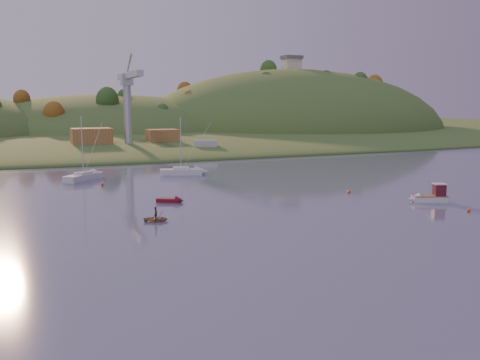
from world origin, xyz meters
name	(u,v)px	position (x,y,z in m)	size (l,w,h in m)	color
ground	(389,279)	(0.00, 0.00, 0.00)	(500.00, 500.00, 0.00)	#363D59
far_shore	(79,133)	(0.00, 230.00, 0.00)	(620.00, 220.00, 1.50)	#345221
shore_slope	(99,142)	(0.00, 165.00, 0.00)	(640.00, 150.00, 7.00)	#345221
hill_center	(107,135)	(10.00, 210.00, 0.00)	(140.00, 120.00, 36.00)	#345221
hill_right	(291,133)	(95.00, 195.00, 0.00)	(150.00, 130.00, 60.00)	#345221
hilltop_house	(292,62)	(95.00, 195.00, 33.40)	(9.00, 7.00, 6.45)	beige
hillside_trees	(92,139)	(0.00, 185.00, 0.00)	(280.00, 50.00, 32.00)	#254C1B
wharf	(138,148)	(5.00, 122.00, 1.20)	(42.00, 16.00, 2.40)	slate
shed_west	(91,137)	(-8.00, 123.00, 4.80)	(11.00, 8.00, 4.80)	#996433
shed_east	(162,136)	(13.00, 124.00, 4.40)	(9.00, 7.00, 4.00)	#996433
dock_crane	(128,93)	(2.00, 118.39, 17.17)	(3.20, 28.00, 20.30)	#B7B7BC
fishing_boat	(427,197)	(27.28, 25.95, 0.81)	(5.99, 3.86, 3.67)	silver
sailboat_near	(83,176)	(-16.63, 68.36, 0.77)	(8.02, 7.89, 12.01)	silver
sailboat_far	(181,171)	(2.49, 68.68, 0.75)	(8.79, 4.82, 11.69)	silver
canoe	(156,219)	(-12.58, 28.70, 0.31)	(2.14, 3.00, 0.62)	#9F7E57
paddler	(156,215)	(-12.58, 28.70, 0.79)	(0.57, 0.38, 1.57)	black
red_tender	(174,200)	(-7.12, 40.11, 0.29)	(4.14, 3.29, 1.37)	maroon
work_vessel	(206,149)	(21.32, 108.00, 1.41)	(16.33, 9.90, 3.96)	slate
buoy_0	(469,210)	(27.31, 18.08, 0.25)	(0.50, 0.50, 0.50)	#FF410D
buoy_1	(349,191)	(21.28, 37.08, 0.25)	(0.50, 0.50, 0.50)	#FF410D
buoy_3	(102,184)	(-14.38, 60.16, 0.25)	(0.50, 0.50, 0.50)	#FF410D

